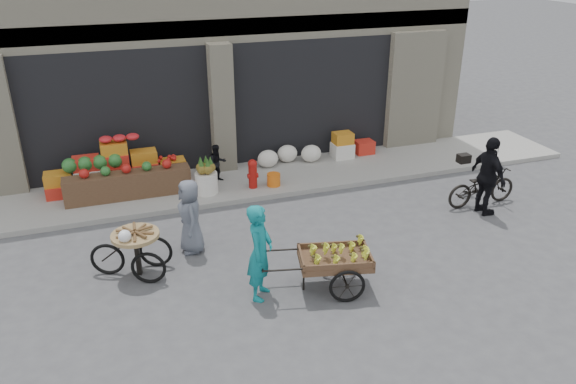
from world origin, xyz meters
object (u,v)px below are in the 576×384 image
object	(u,v)px
vendor_grey	(190,216)
cyclist	(488,176)
pineapple_bin	(206,183)
banana_cart	(332,257)
vendor_woman	(260,252)
seated_person	(217,163)
tricycle_cart	(136,247)
fire_hydrant	(253,172)
bicycle	(482,186)
orange_bucket	(274,180)

from	to	relation	value
vendor_grey	cyclist	world-z (taller)	cyclist
pineapple_bin	cyclist	size ratio (longest dim) A/B	0.30
pineapple_bin	banana_cart	bearing A→B (deg)	-73.68
vendor_woman	cyclist	world-z (taller)	cyclist
seated_person	banana_cart	xyz separation A→B (m)	(0.88, -4.99, 0.04)
cyclist	seated_person	bearing A→B (deg)	55.97
vendor_grey	tricycle_cart	bearing A→B (deg)	-64.53
banana_cart	cyclist	xyz separation A→B (m)	(4.30, 1.60, 0.25)
fire_hydrant	seated_person	bearing A→B (deg)	137.12
cyclist	banana_cart	bearing A→B (deg)	109.51
vendor_woman	bicycle	world-z (taller)	vendor_woman
banana_cart	vendor_grey	xyz separation A→B (m)	(-2.04, 2.07, 0.11)
pineapple_bin	tricycle_cart	xyz separation A→B (m)	(-1.82, -2.85, 0.20)
banana_cart	bicycle	xyz separation A→B (m)	(4.50, 2.00, -0.17)
cyclist	orange_bucket	bearing A→B (deg)	55.12
orange_bucket	bicycle	world-z (taller)	bicycle
bicycle	cyclist	size ratio (longest dim) A/B	0.98
banana_cart	pineapple_bin	bearing A→B (deg)	119.08
banana_cart	cyclist	bearing A→B (deg)	33.13
seated_person	cyclist	world-z (taller)	cyclist
orange_bucket	tricycle_cart	distance (m)	4.40
banana_cart	cyclist	world-z (taller)	cyclist
seated_person	tricycle_cart	distance (m)	4.11
banana_cart	bicycle	bearing A→B (deg)	36.69
fire_hydrant	bicycle	world-z (taller)	bicycle
pineapple_bin	fire_hydrant	distance (m)	1.11
bicycle	cyclist	xyz separation A→B (m)	(-0.20, -0.40, 0.43)
orange_bucket	vendor_grey	distance (m)	3.27
fire_hydrant	vendor_grey	xyz separation A→B (m)	(-1.86, -2.26, 0.23)
pineapple_bin	banana_cart	xyz separation A→B (m)	(1.28, -4.39, 0.25)
seated_person	pineapple_bin	bearing A→B (deg)	-133.69
banana_cart	vendor_woman	xyz separation A→B (m)	(-1.22, 0.18, 0.22)
vendor_grey	cyclist	xyz separation A→B (m)	(6.34, -0.48, 0.14)
seated_person	tricycle_cart	size ratio (longest dim) A/B	0.64
banana_cart	vendor_grey	world-z (taller)	vendor_grey
pineapple_bin	orange_bucket	xyz separation A→B (m)	(1.60, -0.10, -0.10)
pineapple_bin	banana_cart	size ratio (longest dim) A/B	0.24
pineapple_bin	seated_person	world-z (taller)	seated_person
vendor_woman	bicycle	size ratio (longest dim) A/B	0.99
vendor_woman	tricycle_cart	distance (m)	2.34
banana_cart	vendor_woman	world-z (taller)	vendor_woman
banana_cart	vendor_grey	distance (m)	2.91
bicycle	vendor_woman	bearing A→B (deg)	106.72
vendor_grey	cyclist	bearing A→B (deg)	84.27
tricycle_cart	bicycle	distance (m)	7.62
vendor_woman	vendor_grey	xyz separation A→B (m)	(-0.82, 1.89, -0.11)
orange_bucket	vendor_woman	world-z (taller)	vendor_woman
banana_cart	vendor_woman	distance (m)	1.25
orange_bucket	bicycle	size ratio (longest dim) A/B	0.19
orange_bucket	seated_person	bearing A→B (deg)	149.74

